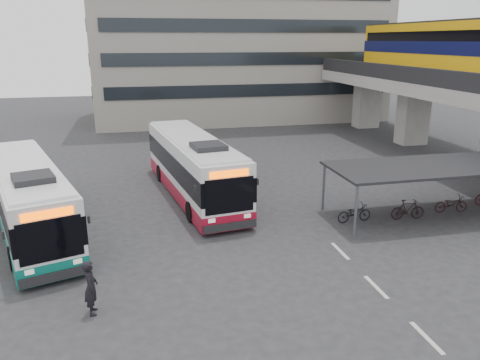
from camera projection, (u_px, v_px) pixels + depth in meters
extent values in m
plane|color=#28282B|center=(282.00, 257.00, 18.76)|extent=(120.00, 120.00, 0.00)
cube|color=gray|center=(413.00, 116.00, 38.52)|extent=(2.20, 1.60, 4.60)
cube|color=gray|center=(367.00, 104.00, 45.99)|extent=(2.20, 1.60, 4.60)
cube|color=gray|center=(467.00, 90.00, 32.13)|extent=(8.00, 32.00, 0.90)
cube|color=black|center=(420.00, 76.00, 31.04)|extent=(0.35, 32.00, 1.10)
cube|color=#E1A10D|center=(448.00, 51.00, 33.70)|extent=(2.90, 20.00, 3.90)
cube|color=#0A0E3C|center=(449.00, 48.00, 33.64)|extent=(2.98, 20.02, 0.90)
cube|color=black|center=(450.00, 36.00, 33.41)|extent=(2.96, 19.20, 0.70)
cube|color=black|center=(452.00, 22.00, 33.13)|extent=(2.70, 19.60, 0.25)
cylinder|color=#595B60|center=(324.00, 187.00, 23.68)|extent=(0.12, 0.12, 2.40)
cylinder|color=#595B60|center=(356.00, 212.00, 20.32)|extent=(0.12, 0.12, 2.40)
cube|color=black|center=(432.00, 166.00, 22.66)|extent=(10.00, 4.00, 0.12)
imported|color=black|center=(353.00, 212.00, 22.39)|extent=(1.71, 0.60, 0.90)
imported|color=black|center=(403.00, 207.00, 22.94)|extent=(1.66, 0.47, 1.00)
imported|color=black|center=(451.00, 204.00, 23.53)|extent=(1.71, 0.60, 0.90)
cube|color=beige|center=(427.00, 338.00, 13.69)|extent=(0.15, 1.60, 0.01)
cube|color=beige|center=(376.00, 287.00, 16.49)|extent=(0.15, 1.60, 0.01)
cube|color=beige|center=(340.00, 251.00, 19.29)|extent=(0.15, 1.60, 0.01)
cube|color=white|center=(193.00, 164.00, 25.75)|extent=(4.18, 12.19, 2.74)
cube|color=maroon|center=(194.00, 186.00, 26.12)|extent=(4.22, 12.24, 0.75)
cube|color=black|center=(193.00, 161.00, 25.71)|extent=(4.24, 12.22, 1.15)
cube|color=#FF5300|center=(229.00, 174.00, 20.11)|extent=(1.77, 0.33, 0.30)
cube|color=black|center=(208.00, 147.00, 22.62)|extent=(1.73, 1.79, 0.28)
cylinder|color=black|center=(191.00, 212.00, 22.30)|extent=(0.43, 1.03, 1.00)
cylinder|color=black|center=(198.00, 169.00, 29.53)|extent=(0.43, 1.03, 1.00)
cube|color=white|center=(28.00, 195.00, 20.79)|extent=(5.81, 11.63, 2.62)
cube|color=#0B6658|center=(32.00, 220.00, 21.14)|extent=(5.86, 11.68, 0.71)
cube|color=black|center=(28.00, 193.00, 20.76)|extent=(5.87, 11.66, 1.10)
cube|color=#FF5300|center=(47.00, 214.00, 15.81)|extent=(1.64, 0.60, 0.29)
cube|color=black|center=(33.00, 178.00, 18.00)|extent=(1.85, 1.90, 0.27)
cylinder|color=black|center=(13.00, 258.00, 17.59)|extent=(0.56, 0.99, 0.95)
cylinder|color=black|center=(46.00, 198.00, 24.35)|extent=(0.56, 0.99, 0.95)
imported|color=black|center=(91.00, 287.00, 14.68)|extent=(0.47, 0.68, 1.82)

